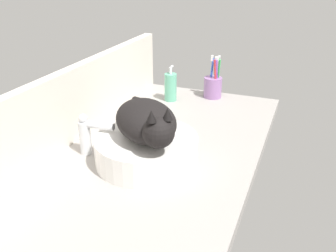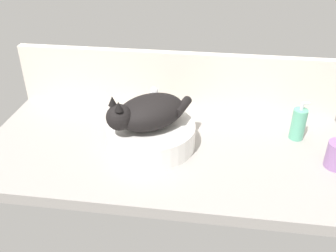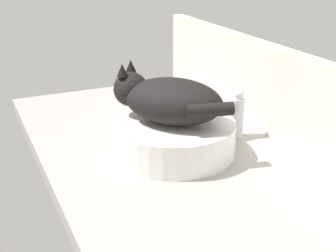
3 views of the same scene
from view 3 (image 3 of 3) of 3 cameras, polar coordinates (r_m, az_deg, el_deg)
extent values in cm
cube|color=#9E9993|center=(116.78, 1.60, -5.00)|extent=(130.97, 63.86, 4.00)
cube|color=silver|center=(126.53, 14.06, 3.51)|extent=(130.97, 3.60, 24.56)
cylinder|color=white|center=(117.98, 0.68, -1.38)|extent=(31.26, 31.26, 8.37)
ellipsoid|color=black|center=(114.49, 0.71, 3.08)|extent=(29.99, 29.30, 11.00)
sphere|color=black|center=(118.98, -4.56, 4.51)|extent=(8.80, 8.80, 8.80)
cone|color=black|center=(116.09, -5.60, 6.80)|extent=(2.80, 2.80, 3.20)
cone|color=black|center=(119.80, -4.56, 7.32)|extent=(2.80, 2.80, 3.20)
cylinder|color=black|center=(107.37, 5.11, 1.96)|extent=(5.78, 11.45, 3.20)
cylinder|color=silver|center=(128.43, 8.43, 1.01)|extent=(3.60, 3.60, 11.00)
cylinder|color=silver|center=(123.82, 6.75, 2.70)|extent=(3.27, 10.18, 2.20)
sphere|color=silver|center=(126.21, 8.60, 3.85)|extent=(2.80, 2.80, 2.80)
camera|label=1|loc=(1.89, -25.40, 22.26)|focal=40.00mm
camera|label=2|loc=(1.03, -71.28, 22.41)|focal=40.00mm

